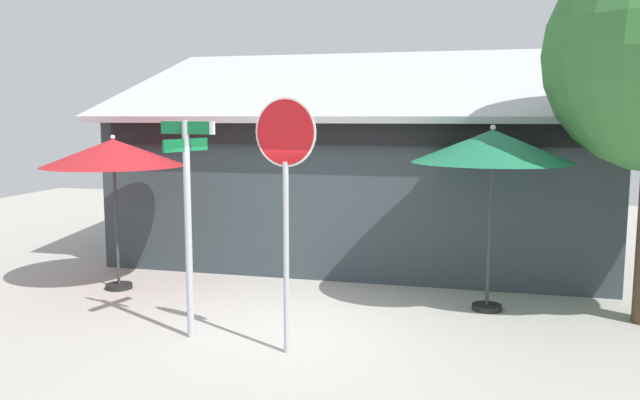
{
  "coord_description": "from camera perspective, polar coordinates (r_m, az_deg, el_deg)",
  "views": [
    {
      "loc": [
        2.4,
        -8.35,
        2.9
      ],
      "look_at": [
        0.03,
        1.2,
        1.6
      ],
      "focal_mm": 35.85,
      "sensor_mm": 36.0,
      "label": 1
    }
  ],
  "objects": [
    {
      "name": "street_sign_post",
      "position": [
        8.39,
        -11.71,
        -0.57
      ],
      "size": [
        0.84,
        0.79,
        2.85
      ],
      "color": "#A8AAB2",
      "rests_on": "ground"
    },
    {
      "name": "ground_plane",
      "position": [
        9.18,
        -2.01,
        -11.24
      ],
      "size": [
        28.0,
        28.0,
        0.1
      ],
      "primitive_type": "cube",
      "color": "#ADA8A0"
    },
    {
      "name": "cafe_building",
      "position": [
        13.19,
        3.8,
        1.82
      ],
      "size": [
        9.71,
        4.97,
        4.38
      ],
      "color": "#333D42",
      "rests_on": "ground"
    },
    {
      "name": "patio_umbrella_forest_green_center",
      "position": [
        9.66,
        15.13,
        4.57
      ],
      "size": [
        2.35,
        2.35,
        2.77
      ],
      "color": "black",
      "rests_on": "ground"
    },
    {
      "name": "stop_sign",
      "position": [
        7.62,
        -3.09,
        2.23
      ],
      "size": [
        0.81,
        0.2,
        3.12
      ],
      "color": "#A8AAB2",
      "rests_on": "ground"
    },
    {
      "name": "patio_umbrella_crimson_left",
      "position": [
        11.06,
        -17.96,
        3.96
      ],
      "size": [
        2.33,
        2.33,
        2.59
      ],
      "color": "black",
      "rests_on": "ground"
    }
  ]
}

